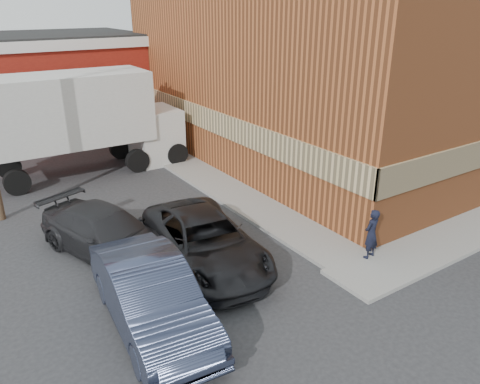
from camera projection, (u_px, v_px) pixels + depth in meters
ground at (333, 268)px, 13.63m from camera, size 90.00×90.00×0.00m
brick_building at (337, 56)px, 23.14m from camera, size 14.25×18.25×9.36m
sidewalk_west at (200, 174)px, 20.85m from camera, size 1.80×18.00×0.12m
man at (371, 234)px, 13.72m from camera, size 0.62×0.47×1.54m
sedan at (151, 296)px, 10.92m from camera, size 2.19×5.19×1.67m
suv_a at (205, 241)px, 13.60m from camera, size 3.16×5.67×1.50m
suv_b at (106, 233)px, 14.14m from camera, size 3.48×5.31×1.43m
box_truck at (88, 116)px, 20.46m from camera, size 9.01×2.91×4.42m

